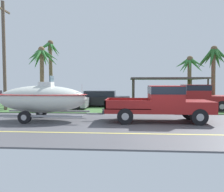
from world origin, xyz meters
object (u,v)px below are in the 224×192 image
at_px(palm_tree_near_right, 42,62).
at_px(utility_pole, 4,55).
at_px(parked_sedan_far, 102,99).
at_px(parked_pickup_background, 194,96).
at_px(palm_tree_near_left, 190,68).
at_px(palm_tree_far_left, 213,61).
at_px(pickup_truck_towing, 164,102).
at_px(palm_tree_mid, 49,56).
at_px(carport_awning, 166,79).
at_px(boat_on_trailer, 42,99).
at_px(parked_sedan_near, 59,101).

relative_size(palm_tree_near_right, utility_pole, 0.67).
bearing_deg(parked_sedan_far, utility_pole, -153.35).
bearing_deg(parked_pickup_background, palm_tree_near_left, 77.82).
bearing_deg(utility_pole, parked_pickup_background, 4.51).
bearing_deg(palm_tree_far_left, pickup_truck_towing, -126.69).
relative_size(parked_pickup_background, palm_tree_mid, 0.91).
xyz_separation_m(pickup_truck_towing, palm_tree_far_left, (4.81, 6.45, 2.76)).
bearing_deg(carport_awning, palm_tree_far_left, -52.46).
xyz_separation_m(parked_sedan_far, palm_tree_mid, (-5.96, 3.69, 4.16)).
distance_m(boat_on_trailer, palm_tree_mid, 12.15).
bearing_deg(parked_pickup_background, palm_tree_mid, 155.42).
bearing_deg(palm_tree_near_right, parked_pickup_background, -11.99).
height_order(pickup_truck_towing, parked_sedan_far, pickup_truck_towing).
relative_size(pickup_truck_towing, palm_tree_near_right, 1.07).
distance_m(pickup_truck_towing, parked_pickup_background, 5.88).
xyz_separation_m(parked_pickup_background, palm_tree_near_right, (-12.63, 2.68, 2.90)).
bearing_deg(palm_tree_near_right, pickup_truck_towing, -38.81).
distance_m(parked_pickup_background, palm_tree_near_left, 8.18).
relative_size(parked_sedan_near, palm_tree_mid, 0.68).
bearing_deg(pickup_truck_towing, parked_sedan_far, 119.36).
bearing_deg(palm_tree_near_right, palm_tree_mid, 98.43).
relative_size(carport_awning, palm_tree_far_left, 1.37).
bearing_deg(utility_pole, parked_sedan_far, 26.65).
bearing_deg(palm_tree_near_right, palm_tree_far_left, -5.08).
distance_m(palm_tree_near_left, palm_tree_near_right, 15.09).
xyz_separation_m(parked_pickup_background, palm_tree_near_left, (1.64, 7.59, 2.57)).
bearing_deg(palm_tree_far_left, parked_sedan_near, -174.21).
xyz_separation_m(carport_awning, palm_tree_far_left, (3.04, -3.96, 1.38)).
relative_size(parked_pickup_background, carport_awning, 0.86).
bearing_deg(palm_tree_far_left, parked_sedan_far, 174.18).
bearing_deg(pickup_truck_towing, palm_tree_mid, 132.44).
relative_size(parked_sedan_far, palm_tree_far_left, 0.93).
height_order(palm_tree_far_left, utility_pole, utility_pole).
height_order(parked_pickup_background, parked_sedan_far, parked_pickup_background).
bearing_deg(parked_pickup_background, palm_tree_far_left, 37.96).
distance_m(carport_awning, palm_tree_near_left, 3.84).
height_order(pickup_truck_towing, boat_on_trailer, boat_on_trailer).
distance_m(parked_sedan_near, palm_tree_mid, 7.68).
bearing_deg(parked_pickup_background, parked_sedan_far, 162.08).
height_order(boat_on_trailer, utility_pole, utility_pole).
distance_m(boat_on_trailer, palm_tree_near_left, 17.12).
bearing_deg(pickup_truck_towing, parked_pickup_background, 59.19).
distance_m(boat_on_trailer, parked_sedan_far, 7.79).
distance_m(pickup_truck_towing, palm_tree_mid, 15.44).
bearing_deg(utility_pole, palm_tree_near_left, 29.14).
bearing_deg(utility_pole, carport_awning, 26.93).
distance_m(parked_sedan_near, palm_tree_near_right, 4.73).
bearing_deg(boat_on_trailer, pickup_truck_towing, 0.00).
height_order(parked_sedan_far, carport_awning, carport_awning).
bearing_deg(palm_tree_near_left, parked_sedan_near, -148.21).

